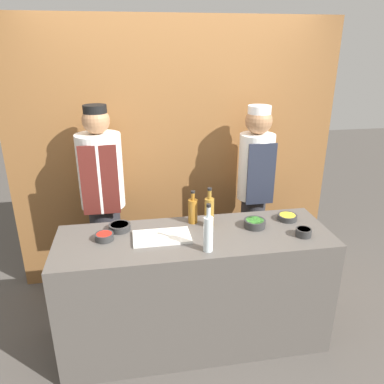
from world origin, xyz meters
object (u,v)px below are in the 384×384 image
object	(u,v)px
cutting_board	(162,237)
chef_right	(254,190)
bottle_clear	(208,233)
bottle_vinegar	(209,211)
sauce_bowl_white	(304,232)
sauce_bowl_red	(104,236)
sauce_bowl_yellow	(287,217)
chef_left	(103,200)
sauce_bowl_brown	(120,227)
bottle_amber	(193,210)
sauce_bowl_green	(255,223)

from	to	relation	value
cutting_board	chef_right	distance (m)	1.13
bottle_clear	bottle_vinegar	bearing A→B (deg)	76.74
sauce_bowl_white	bottle_vinegar	bearing A→B (deg)	156.76
sauce_bowl_red	bottle_vinegar	xyz separation A→B (m)	(0.75, 0.09, 0.09)
sauce_bowl_white	bottle_clear	bearing A→B (deg)	-173.23
sauce_bowl_yellow	chef_left	bearing A→B (deg)	158.65
sauce_bowl_brown	chef_right	xyz separation A→B (m)	(1.19, 0.51, 0.02)
bottle_clear	bottle_amber	world-z (taller)	bottle_clear
chef_right	bottle_vinegar	bearing A→B (deg)	-134.16
sauce_bowl_brown	sauce_bowl_red	xyz separation A→B (m)	(-0.10, -0.13, 0.00)
sauce_bowl_brown	bottle_vinegar	xyz separation A→B (m)	(0.65, -0.04, 0.09)
sauce_bowl_red	sauce_bowl_white	size ratio (longest dim) A/B	1.15
cutting_board	chef_right	bearing A→B (deg)	37.27
sauce_bowl_white	sauce_bowl_yellow	bearing A→B (deg)	91.32
sauce_bowl_brown	sauce_bowl_white	xyz separation A→B (m)	(1.27, -0.31, 0.00)
sauce_bowl_red	sauce_bowl_white	world-z (taller)	sauce_bowl_white
chef_left	bottle_amber	bearing A→B (deg)	-34.75
sauce_bowl_red	bottle_vinegar	distance (m)	0.77
sauce_bowl_red	sauce_bowl_white	bearing A→B (deg)	-7.33
cutting_board	sauce_bowl_green	bearing A→B (deg)	4.84
chef_right	bottle_amber	bearing A→B (deg)	-143.57
sauce_bowl_white	chef_left	bearing A→B (deg)	149.97
cutting_board	bottle_amber	world-z (taller)	bottle_amber
sauce_bowl_white	chef_right	bearing A→B (deg)	96.03
cutting_board	bottle_clear	size ratio (longest dim) A/B	1.20
sauce_bowl_white	bottle_amber	xyz separation A→B (m)	(-0.73, 0.34, 0.07)
sauce_bowl_brown	bottle_vinegar	world-z (taller)	bottle_vinegar
chef_left	chef_right	bearing A→B (deg)	0.01
cutting_board	sauce_bowl_yellow	bearing A→B (deg)	7.76
bottle_amber	cutting_board	bearing A→B (deg)	-140.71
sauce_bowl_yellow	bottle_amber	world-z (taller)	bottle_amber
sauce_bowl_white	chef_right	size ratio (longest dim) A/B	0.07
bottle_clear	chef_left	size ratio (longest dim) A/B	0.19
sauce_bowl_white	chef_left	world-z (taller)	chef_left
sauce_bowl_yellow	chef_right	size ratio (longest dim) A/B	0.09
sauce_bowl_brown	chef_left	size ratio (longest dim) A/B	0.09
sauce_bowl_yellow	bottle_vinegar	world-z (taller)	bottle_vinegar
bottle_clear	bottle_vinegar	xyz separation A→B (m)	(0.08, 0.35, -0.01)
sauce_bowl_green	bottle_vinegar	size ratio (longest dim) A/B	0.53
sauce_bowl_green	cutting_board	distance (m)	0.69
sauce_bowl_green	bottle_amber	bearing A→B (deg)	160.98
bottle_vinegar	chef_right	bearing A→B (deg)	45.84
cutting_board	bottle_amber	xyz separation A→B (m)	(0.26, 0.21, 0.09)
sauce_bowl_white	cutting_board	size ratio (longest dim) A/B	0.28
sauce_bowl_green	bottle_clear	distance (m)	0.50
sauce_bowl_red	sauce_bowl_green	distance (m)	1.08
sauce_bowl_green	sauce_bowl_white	distance (m)	0.35
sauce_bowl_white	bottle_amber	distance (m)	0.81
cutting_board	chef_left	xyz separation A→B (m)	(-0.43, 0.68, 0.02)
bottle_amber	chef_left	world-z (taller)	chef_left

